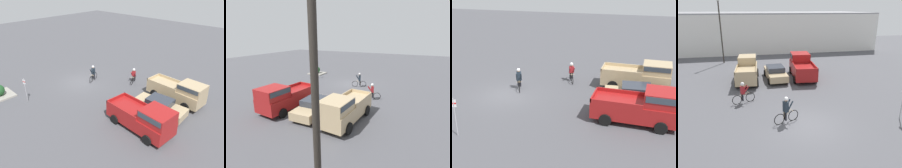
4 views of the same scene
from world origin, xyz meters
TOP-DOWN VIEW (x-y plane):
  - ground_plane at (0.00, 0.00)m, footprint 80.00×80.00m
  - pickup_truck_0 at (-3.41, 9.84)m, footprint 2.41×5.36m
  - sedan_0 at (-0.64, 9.54)m, footprint 2.10×4.50m
  - pickup_truck_1 at (2.20, 9.95)m, footprint 2.62×5.46m
  - cyclist_0 at (-1.23, 0.59)m, footprint 1.68×0.69m
  - cyclist_1 at (-3.86, 4.23)m, footprint 1.72×0.70m
  - fire_lane_sign at (6.15, -0.45)m, footprint 0.11×0.29m
  - curb_island at (7.52, -3.39)m, footprint 2.41×2.42m

SIDE VIEW (x-z plane):
  - ground_plane at x=0.00m, z-range 0.00..0.00m
  - curb_island at x=7.52m, z-range 0.00..0.15m
  - sedan_0 at x=-0.64m, z-range 0.01..1.39m
  - cyclist_1 at x=-3.86m, z-range 0.03..1.72m
  - cyclist_0 at x=-1.23m, z-range 0.00..1.78m
  - pickup_truck_0 at x=-3.41m, z-range 0.04..2.27m
  - pickup_truck_1 at x=2.20m, z-range 0.02..2.31m
  - fire_lane_sign at x=6.15m, z-range 0.25..2.62m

